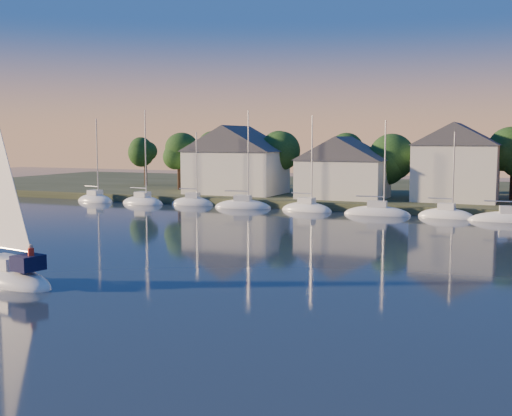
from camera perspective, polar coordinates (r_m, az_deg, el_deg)
The scene contains 9 objects.
ground at distance 31.26m, azimuth -10.70°, elevation -10.27°, with size 260.00×260.00×0.00m, color black.
shoreline_land at distance 101.56m, azimuth 13.74°, elevation 1.04°, with size 160.00×50.00×2.00m, color #303820.
wooden_dock at distance 79.09m, azimuth 10.91°, elevation -0.31°, with size 120.00×3.00×1.00m, color brown.
clubhouse_west at distance 91.51m, azimuth -1.77°, elevation 4.39°, with size 13.65×9.45×9.64m.
clubhouse_centre at distance 84.99m, azimuth 7.76°, elevation 3.66°, with size 11.55×8.40×8.08m.
clubhouse_east at distance 84.27m, azimuth 17.37°, elevation 4.01°, with size 10.50×8.40×9.80m.
tree_line at distance 89.03m, azimuth 13.82°, elevation 4.97°, with size 93.40×5.40×8.90m.
moored_fleet at distance 78.34m, azimuth 4.72°, elevation -0.21°, with size 71.50×2.40×12.05m.
hero_sailboat at distance 42.23m, azimuth -21.25°, elevation -5.50°, with size 8.52×4.19×12.93m.
Camera 1 is at (16.95, -24.75, 8.80)m, focal length 45.00 mm.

